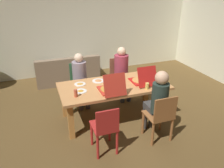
{
  "coord_description": "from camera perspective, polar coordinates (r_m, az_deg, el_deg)",
  "views": [
    {
      "loc": [
        -1.37,
        -3.69,
        2.54
      ],
      "look_at": [
        0.0,
        0.1,
        0.71
      ],
      "focal_mm": 35.45,
      "sensor_mm": 36.0,
      "label": 1
    }
  ],
  "objects": [
    {
      "name": "ground_plane",
      "position": [
        4.69,
        0.42,
        -8.44
      ],
      "size": [
        20.0,
        20.0,
        0.0
      ],
      "primitive_type": "plane",
      "color": "brown"
    },
    {
      "name": "back_wall",
      "position": [
        6.78,
        -8.26,
        14.92
      ],
      "size": [
        7.05,
        0.12,
        2.9
      ],
      "primitive_type": "cube",
      "color": "#EAE8CD",
      "rests_on": "ground"
    },
    {
      "name": "dining_table",
      "position": [
        4.37,
        0.45,
        -1.38
      ],
      "size": [
        2.12,
        1.01,
        0.74
      ],
      "color": "tan",
      "rests_on": "ground"
    },
    {
      "name": "chair_0",
      "position": [
        5.15,
        -8.43,
        0.7
      ],
      "size": [
        0.4,
        0.44,
        0.9
      ],
      "color": "#32633F",
      "rests_on": "ground"
    },
    {
      "name": "person_0",
      "position": [
        4.93,
        -8.18,
        2.11
      ],
      "size": [
        0.31,
        0.55,
        1.18
      ],
      "color": "#413D47",
      "rests_on": "ground"
    },
    {
      "name": "chair_1",
      "position": [
        5.37,
        2.0,
        2.15
      ],
      "size": [
        0.46,
        0.43,
        0.93
      ],
      "color": "brown",
      "rests_on": "ground"
    },
    {
      "name": "person_1",
      "position": [
        5.17,
        2.61,
        3.85
      ],
      "size": [
        0.33,
        0.51,
        1.24
      ],
      "color": "#2E3947",
      "rests_on": "ground"
    },
    {
      "name": "chair_2",
      "position": [
        3.89,
        12.42,
        -8.17
      ],
      "size": [
        0.44,
        0.42,
        0.89
      ],
      "color": "#955C31",
      "rests_on": "ground"
    },
    {
      "name": "person_2",
      "position": [
        3.87,
        11.67,
        -3.81
      ],
      "size": [
        0.28,
        0.51,
        1.28
      ],
      "color": "#393837",
      "rests_on": "ground"
    },
    {
      "name": "chair_3",
      "position": [
        3.54,
        -1.73,
        -11.34
      ],
      "size": [
        0.38,
        0.42,
        0.87
      ],
      "color": "#B32623",
      "rests_on": "ground"
    },
    {
      "name": "pizza_box_0",
      "position": [
        4.46,
        7.71,
        1.06
      ],
      "size": [
        0.39,
        0.53,
        0.39
      ],
      "color": "red",
      "rests_on": "dining_table"
    },
    {
      "name": "pizza_box_1",
      "position": [
        4.05,
        -0.28,
        -1.17
      ],
      "size": [
        0.4,
        0.53,
        0.41
      ],
      "color": "red",
      "rests_on": "dining_table"
    },
    {
      "name": "plate_0",
      "position": [
        4.1,
        -8.08,
        -1.81
      ],
      "size": [
        0.23,
        0.23,
        0.03
      ],
      "color": "white",
      "rests_on": "dining_table"
    },
    {
      "name": "plate_1",
      "position": [
        4.5,
        -3.54,
        0.85
      ],
      "size": [
        0.25,
        0.25,
        0.03
      ],
      "color": "white",
      "rests_on": "dining_table"
    },
    {
      "name": "plate_2",
      "position": [
        4.39,
        -8.24,
        0.02
      ],
      "size": [
        0.22,
        0.22,
        0.03
      ],
      "color": "white",
      "rests_on": "dining_table"
    },
    {
      "name": "plate_3",
      "position": [
        4.54,
        1.7,
        1.06
      ],
      "size": [
        0.23,
        0.23,
        0.03
      ],
      "color": "white",
      "rests_on": "dining_table"
    },
    {
      "name": "drinking_glass_0",
      "position": [
        4.4,
        -0.47,
        1.06
      ],
      "size": [
        0.06,
        0.06,
        0.12
      ],
      "primitive_type": "cylinder",
      "color": "#E4C65C",
      "rests_on": "dining_table"
    },
    {
      "name": "drinking_glass_1",
      "position": [
        4.19,
        9.03,
        -0.53
      ],
      "size": [
        0.07,
        0.07,
        0.12
      ],
      "primitive_type": "cylinder",
      "color": "#E6CA61",
      "rests_on": "dining_table"
    },
    {
      "name": "drinking_glass_2",
      "position": [
        3.91,
        -9.32,
        -2.36
      ],
      "size": [
        0.06,
        0.06,
        0.13
      ],
      "primitive_type": "cylinder",
      "color": "#BE4F35",
      "rests_on": "dining_table"
    },
    {
      "name": "couch",
      "position": [
        6.38,
        -11.38,
        3.09
      ],
      "size": [
        1.72,
        0.78,
        0.75
      ],
      "color": "#89735A",
      "rests_on": "ground"
    }
  ]
}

